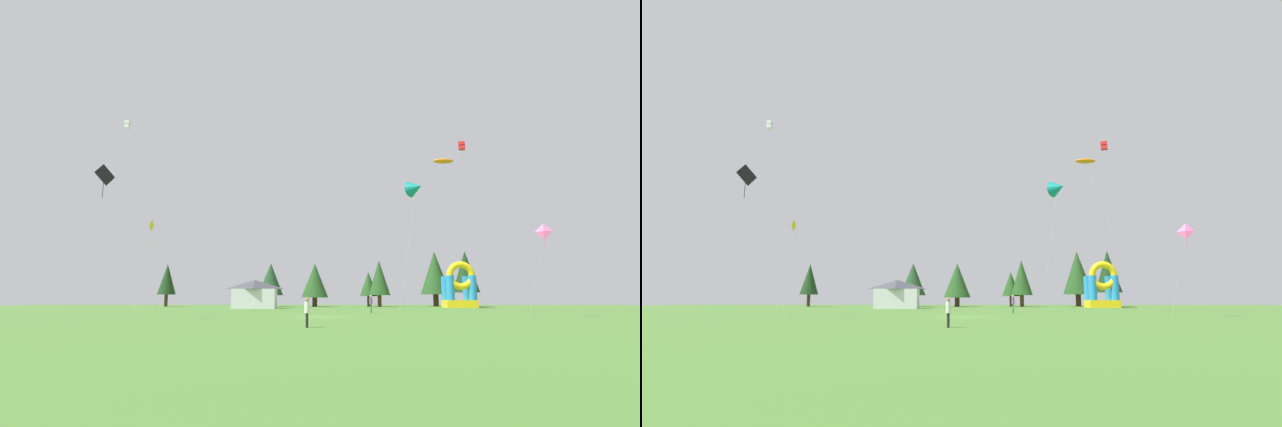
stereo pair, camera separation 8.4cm
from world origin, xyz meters
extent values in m
plane|color=#47752D|center=(0.00, 0.00, 0.00)|extent=(120.00, 120.00, 0.00)
cube|color=red|center=(19.42, 24.70, 22.16)|extent=(1.09, 1.09, 0.50)
cube|color=red|center=(19.42, 24.70, 22.76)|extent=(1.09, 1.09, 0.50)
cylinder|color=silver|center=(15.38, 26.25, 11.23)|extent=(8.10, 3.12, 22.47)
pyramid|color=yellow|center=(-16.84, 7.22, 8.64)|extent=(0.25, 0.86, 0.86)
cylinder|color=yellow|center=(-16.91, 7.22, 7.44)|extent=(0.04, 0.04, 2.41)
cylinder|color=silver|center=(-17.41, 6.75, 4.32)|extent=(1.03, 0.95, 8.65)
ellipsoid|color=orange|center=(13.42, 11.01, 16.29)|extent=(2.24, 1.08, 0.71)
cylinder|color=silver|center=(15.88, 10.77, 8.15)|extent=(4.94, 0.50, 16.29)
pyramid|color=#EA599E|center=(18.56, -0.46, 6.88)|extent=(0.96, 0.71, 0.95)
cylinder|color=#EA599E|center=(18.60, -0.39, 6.13)|extent=(0.04, 0.04, 1.48)
cylinder|color=silver|center=(18.25, 0.77, 3.43)|extent=(0.70, 2.35, 6.87)
pyramid|color=black|center=(-15.39, -6.63, 10.15)|extent=(1.01, 1.33, 1.24)
cylinder|color=black|center=(-15.31, -6.67, 9.38)|extent=(0.04, 0.04, 1.60)
cylinder|color=silver|center=(-13.69, -6.15, 5.09)|extent=(3.24, 1.06, 10.18)
cube|color=white|center=(-22.37, 11.95, 20.98)|extent=(0.52, 0.52, 0.40)
cube|color=white|center=(-22.37, 11.95, 21.46)|extent=(0.52, 0.52, 0.40)
cylinder|color=silver|center=(-20.19, 12.02, 10.61)|extent=(4.35, 0.16, 21.22)
cone|color=#0C7F7A|center=(12.71, 24.47, 16.42)|extent=(3.13, 3.13, 2.41)
cylinder|color=silver|center=(11.20, 23.12, 8.21)|extent=(3.02, 2.71, 16.42)
cylinder|color=black|center=(-0.17, -13.92, 0.38)|extent=(0.14, 0.14, 0.76)
cylinder|color=black|center=(-0.21, -13.78, 0.38)|extent=(0.14, 0.14, 0.76)
cylinder|color=silver|center=(-0.19, -13.85, 1.06)|extent=(0.33, 0.33, 0.60)
sphere|color=#9E704C|center=(-0.19, -13.85, 1.46)|extent=(0.21, 0.21, 0.21)
cylinder|color=#33723F|center=(5.08, 9.08, 0.43)|extent=(0.14, 0.14, 0.86)
cylinder|color=#33723F|center=(5.06, 9.24, 0.43)|extent=(0.14, 0.14, 0.86)
cylinder|color=#724C8C|center=(5.07, 9.16, 1.21)|extent=(0.35, 0.35, 0.68)
sphere|color=#D8AD84|center=(5.07, 9.16, 1.66)|extent=(0.23, 0.23, 0.23)
cube|color=yellow|center=(20.65, 34.81, 0.56)|extent=(4.54, 4.37, 1.11)
cylinder|color=#268CD8|center=(18.99, 33.24, 2.96)|extent=(1.22, 1.22, 3.68)
cylinder|color=#268CD8|center=(22.31, 33.24, 2.96)|extent=(1.22, 1.22, 3.68)
cylinder|color=#268CD8|center=(18.99, 36.39, 2.96)|extent=(1.22, 1.22, 3.68)
cylinder|color=#268CD8|center=(22.31, 36.39, 2.96)|extent=(1.22, 1.22, 3.68)
torus|color=yellow|center=(20.65, 33.24, 4.80)|extent=(4.30, 0.98, 4.30)
cube|color=silver|center=(-9.69, 27.71, 1.36)|extent=(5.98, 3.17, 2.71)
pyramid|color=#3F3F47|center=(-9.69, 27.71, 3.34)|extent=(5.98, 3.17, 1.25)
cylinder|color=#4C331E|center=(-27.13, 41.91, 1.01)|extent=(0.56, 0.56, 2.01)
cone|color=#193819|center=(-27.13, 41.91, 4.60)|extent=(3.09, 3.09, 5.18)
cylinder|color=#4C331E|center=(-9.13, 40.55, 0.93)|extent=(0.77, 0.77, 1.87)
cone|color=#1E4221|center=(-9.13, 40.55, 4.54)|extent=(4.27, 4.27, 5.34)
cylinder|color=#4C331E|center=(-1.72, 40.83, 0.75)|extent=(0.81, 0.81, 1.51)
cone|color=#234C1E|center=(-1.72, 40.83, 4.35)|extent=(4.49, 4.49, 5.68)
cylinder|color=#4C331E|center=(7.34, 41.82, 0.86)|extent=(0.54, 0.54, 1.72)
cone|color=#234C1E|center=(7.34, 41.82, 3.78)|extent=(2.97, 2.97, 4.10)
cylinder|color=#4C331E|center=(9.06, 40.75, 0.95)|extent=(0.65, 0.65, 1.90)
cone|color=#234C1E|center=(9.06, 40.75, 4.80)|extent=(3.62, 3.62, 5.81)
cylinder|color=#4C331E|center=(19.14, 44.32, 1.02)|extent=(0.91, 0.91, 2.05)
cone|color=#234C1E|center=(19.14, 44.32, 5.78)|extent=(5.07, 5.07, 7.46)
cylinder|color=#4C331E|center=(23.76, 41.80, 1.18)|extent=(0.80, 0.80, 2.36)
cone|color=#193819|center=(23.76, 41.80, 5.84)|extent=(4.45, 4.45, 6.96)
camera|label=1|loc=(1.14, -39.60, 1.61)|focal=26.68mm
camera|label=2|loc=(1.22, -39.60, 1.61)|focal=26.68mm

